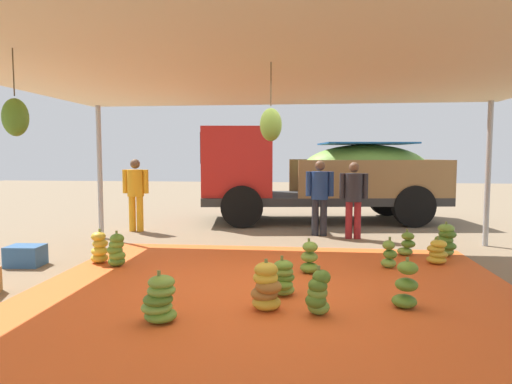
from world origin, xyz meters
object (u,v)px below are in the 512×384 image
(worker_2, at_px, (354,194))
(worker_0, at_px, (320,192))
(banana_bunch_5, at_px, (406,287))
(cargo_truck_main, at_px, (316,173))
(banana_bunch_4, at_px, (445,241))
(banana_bunch_3, at_px, (283,279))
(banana_bunch_0, at_px, (160,300))
(banana_bunch_11, at_px, (116,251))
(crate_0, at_px, (26,256))
(banana_bunch_8, at_px, (318,294))
(worker_1, at_px, (136,189))
(banana_bunch_1, at_px, (437,252))
(banana_bunch_6, at_px, (389,255))
(banana_bunch_2, at_px, (266,288))
(banana_bunch_10, at_px, (310,258))
(banana_bunch_9, at_px, (407,245))
(banana_bunch_7, at_px, (99,248))

(worker_2, bearing_deg, worker_0, 157.77)
(banana_bunch_5, relative_size, cargo_truck_main, 0.09)
(banana_bunch_4, bearing_deg, banana_bunch_3, -137.18)
(banana_bunch_0, height_order, banana_bunch_3, banana_bunch_0)
(banana_bunch_11, relative_size, crate_0, 1.05)
(banana_bunch_3, distance_m, crate_0, 4.18)
(banana_bunch_8, relative_size, worker_1, 0.33)
(banana_bunch_1, xyz_separation_m, banana_bunch_11, (-4.95, -0.71, 0.06))
(banana_bunch_6, xyz_separation_m, worker_2, (-0.28, 2.44, 0.71))
(banana_bunch_2, bearing_deg, banana_bunch_5, 8.25)
(banana_bunch_3, distance_m, banana_bunch_6, 2.14)
(banana_bunch_10, bearing_deg, banana_bunch_11, 178.50)
(banana_bunch_4, distance_m, banana_bunch_5, 3.02)
(banana_bunch_3, height_order, worker_0, worker_0)
(banana_bunch_11, relative_size, worker_1, 0.34)
(banana_bunch_0, height_order, banana_bunch_2, banana_bunch_2)
(banana_bunch_4, bearing_deg, worker_2, 132.89)
(banana_bunch_8, xyz_separation_m, cargo_truck_main, (0.14, 6.98, 1.01))
(banana_bunch_1, bearing_deg, banana_bunch_11, -171.86)
(banana_bunch_9, distance_m, banana_bunch_11, 4.77)
(banana_bunch_3, bearing_deg, banana_bunch_4, 42.82)
(banana_bunch_6, bearing_deg, banana_bunch_5, -94.66)
(crate_0, bearing_deg, cargo_truck_main, 48.96)
(cargo_truck_main, xyz_separation_m, worker_2, (0.70, -2.41, -0.33))
(banana_bunch_0, xyz_separation_m, worker_1, (-2.30, 5.31, 0.72))
(banana_bunch_11, height_order, crate_0, banana_bunch_11)
(banana_bunch_11, bearing_deg, banana_bunch_3, -23.85)
(worker_1, bearing_deg, banana_bunch_6, -29.19)
(banana_bunch_3, bearing_deg, banana_bunch_11, 156.15)
(banana_bunch_1, bearing_deg, banana_bunch_9, 122.61)
(banana_bunch_11, bearing_deg, banana_bunch_7, 154.42)
(banana_bunch_4, distance_m, banana_bunch_8, 3.81)
(banana_bunch_1, distance_m, banana_bunch_3, 2.99)
(banana_bunch_6, relative_size, banana_bunch_10, 0.94)
(banana_bunch_0, height_order, cargo_truck_main, cargo_truck_main)
(banana_bunch_9, bearing_deg, banana_bunch_3, -129.68)
(worker_1, bearing_deg, banana_bunch_10, -40.02)
(banana_bunch_4, bearing_deg, banana_bunch_6, -139.17)
(banana_bunch_10, relative_size, cargo_truck_main, 0.08)
(banana_bunch_9, xyz_separation_m, worker_0, (-1.42, 1.80, 0.74))
(banana_bunch_3, distance_m, banana_bunch_10, 1.13)
(banana_bunch_8, bearing_deg, worker_0, 87.99)
(banana_bunch_4, bearing_deg, worker_1, 163.13)
(banana_bunch_8, distance_m, banana_bunch_11, 3.51)
(banana_bunch_5, xyz_separation_m, banana_bunch_11, (-4.00, 1.46, -0.01))
(crate_0, bearing_deg, banana_bunch_2, -22.36)
(banana_bunch_5, height_order, banana_bunch_9, banana_bunch_5)
(banana_bunch_10, bearing_deg, banana_bunch_9, 38.61)
(banana_bunch_2, relative_size, crate_0, 1.10)
(banana_bunch_7, relative_size, cargo_truck_main, 0.09)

